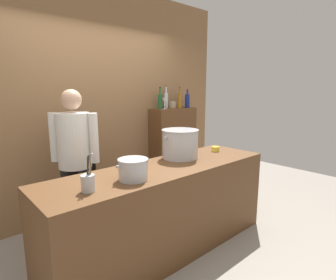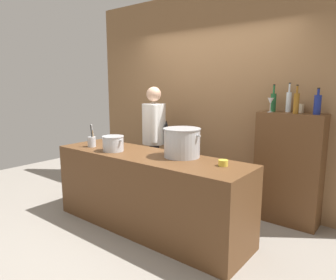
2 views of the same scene
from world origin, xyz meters
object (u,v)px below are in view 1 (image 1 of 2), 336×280
at_px(stockpot_large, 180,144).
at_px(stockpot_small, 133,169).
at_px(wine_bottle_clear, 166,100).
at_px(wine_glass_wide, 164,101).
at_px(wine_bottle_amber, 180,100).
at_px(wine_bottle_cobalt, 187,101).
at_px(spice_tin_cream, 172,105).
at_px(chef, 75,156).
at_px(utensil_crock, 88,182).
at_px(wine_bottle_green, 160,101).
at_px(butter_jar, 215,149).

distance_m(stockpot_large, stockpot_small, 0.87).
bearing_deg(wine_bottle_clear, wine_glass_wide, -138.37).
bearing_deg(wine_bottle_amber, wine_bottle_cobalt, 11.31).
distance_m(wine_glass_wide, spice_tin_cream, 0.34).
bearing_deg(chef, spice_tin_cream, -117.08).
xyz_separation_m(utensil_crock, spice_tin_cream, (2.14, 1.38, 0.44)).
height_order(wine_bottle_amber, wine_glass_wide, wine_bottle_amber).
relative_size(utensil_crock, wine_glass_wide, 1.71).
height_order(wine_bottle_clear, wine_glass_wide, wine_bottle_clear).
xyz_separation_m(wine_bottle_green, wine_bottle_amber, (0.30, -0.12, 0.00)).
height_order(utensil_crock, wine_glass_wide, wine_glass_wide).
bearing_deg(wine_bottle_green, chef, -164.39).
distance_m(stockpot_small, wine_bottle_green, 2.02).
xyz_separation_m(chef, stockpot_large, (0.95, -0.63, 0.10)).
bearing_deg(chef, stockpot_large, -165.29).
xyz_separation_m(butter_jar, wine_bottle_green, (0.06, 1.13, 0.55)).
bearing_deg(utensil_crock, wine_bottle_amber, 29.58).
relative_size(stockpot_large, stockpot_small, 1.46).
height_order(chef, stockpot_large, chef).
bearing_deg(wine_bottle_green, utensil_crock, -144.05).
height_order(wine_bottle_green, spice_tin_cream, wine_bottle_green).
relative_size(butter_jar, wine_bottle_amber, 0.30).
bearing_deg(wine_bottle_amber, chef, -170.31).
distance_m(utensil_crock, wine_glass_wide, 2.28).
relative_size(wine_bottle_clear, wine_bottle_green, 1.06).
height_order(butter_jar, wine_bottle_green, wine_bottle_green).
relative_size(stockpot_small, wine_bottle_green, 0.97).
distance_m(wine_bottle_cobalt, wine_glass_wide, 0.52).
bearing_deg(stockpot_large, wine_glass_wide, 57.73).
distance_m(wine_bottle_clear, wine_bottle_amber, 0.22).
distance_m(butter_jar, wine_bottle_green, 1.26).
distance_m(butter_jar, wine_bottle_cobalt, 1.32).
relative_size(stockpot_small, butter_jar, 3.33).
xyz_separation_m(wine_bottle_clear, wine_bottle_green, (-0.17, -0.05, -0.01)).
xyz_separation_m(stockpot_large, wine_glass_wide, (0.61, 0.97, 0.43)).
relative_size(wine_bottle_cobalt, wine_glass_wide, 1.70).
bearing_deg(utensil_crock, stockpot_small, -0.10).
height_order(stockpot_small, butter_jar, stockpot_small).
relative_size(butter_jar, spice_tin_cream, 0.94).
bearing_deg(stockpot_large, wine_bottle_amber, 46.05).
distance_m(wine_bottle_cobalt, spice_tin_cream, 0.26).
xyz_separation_m(wine_bottle_green, wine_glass_wide, (0.00, -0.10, 0.01)).
relative_size(chef, stockpot_small, 5.16).
bearing_deg(wine_bottle_clear, wine_bottle_cobalt, -19.60).
xyz_separation_m(stockpot_small, wine_glass_wide, (1.43, 1.24, 0.50)).
bearing_deg(stockpot_small, wine_glass_wide, 40.82).
height_order(wine_bottle_cobalt, spice_tin_cream, wine_bottle_cobalt).
height_order(utensil_crock, wine_bottle_green, wine_bottle_green).
height_order(wine_bottle_cobalt, wine_bottle_green, wine_bottle_green).
distance_m(stockpot_small, wine_bottle_cobalt, 2.37).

